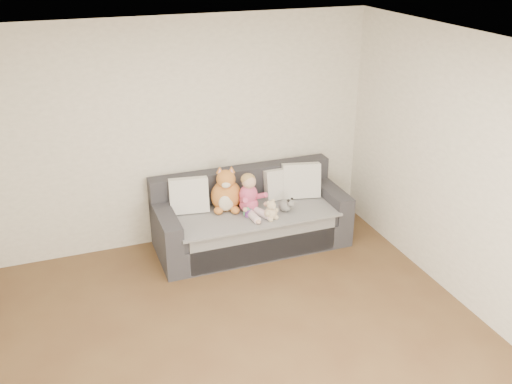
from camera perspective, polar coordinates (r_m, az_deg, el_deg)
room_shell at (r=4.64m, az=-1.65°, el=-2.02°), size 5.00×5.00×5.00m
sofa at (r=6.66m, az=-0.57°, el=-2.81°), size 2.20×0.94×0.85m
cushion_left at (r=6.46m, az=-6.73°, el=-0.34°), size 0.46×0.26×0.41m
cushion_right_back at (r=6.77m, az=2.50°, el=0.83°), size 0.40×0.19×0.37m
cushion_right_front at (r=6.80m, az=4.54°, el=1.16°), size 0.48×0.30×0.43m
toddler at (r=6.39m, az=-0.58°, el=-0.47°), size 0.32×0.48×0.47m
plush_cat at (r=6.48m, az=-2.97°, el=-0.13°), size 0.42×0.38×0.54m
teddy_bear at (r=6.28m, az=1.52°, el=-1.96°), size 0.18×0.15×0.24m
plush_cow at (r=6.48m, az=3.04°, el=-1.33°), size 0.15×0.22×0.18m
sippy_cup at (r=6.35m, az=-0.83°, el=-1.97°), size 0.11×0.07×0.12m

